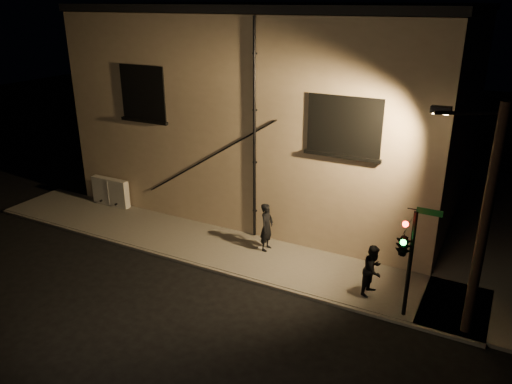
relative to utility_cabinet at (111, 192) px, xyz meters
The scene contains 8 objects.
ground 9.56m from the utility_cabinet, 16.46° to the right, with size 90.00×90.00×0.00m, color black.
sidewalk 10.52m from the utility_cabinet, ahead, with size 21.00×16.00×0.12m.
building 9.52m from the utility_cabinet, 45.73° to the left, with size 16.20×12.23×8.80m.
utility_cabinet is the anchor object (origin of this frame).
pedestrian_a 8.31m from the utility_cabinet, ahead, with size 0.68×0.44×1.86m, color black.
pedestrian_b 12.73m from the utility_cabinet, ahead, with size 0.82×0.64×1.69m, color black.
traffic_signal 13.95m from the utility_cabinet, 10.47° to the right, with size 1.14×2.03×3.51m.
streetlamp_pole 15.86m from the utility_cabinet, ahead, with size 2.01×1.38×6.69m.
Camera 1 is at (6.66, -12.97, 8.98)m, focal length 35.00 mm.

